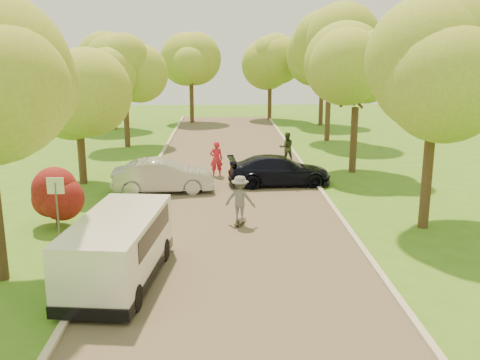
{
  "coord_description": "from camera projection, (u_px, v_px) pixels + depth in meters",
  "views": [
    {
      "loc": [
        -0.37,
        -12.99,
        6.16
      ],
      "look_at": [
        0.31,
        7.06,
        1.3
      ],
      "focal_mm": 40.0,
      "sensor_mm": 36.0,
      "label": 1
    }
  ],
  "objects": [
    {
      "name": "street_sign",
      "position": [
        56.0,
        196.0,
        17.4
      ],
      "size": [
        0.55,
        0.06,
        2.17
      ],
      "color": "#59595E",
      "rests_on": "ground"
    },
    {
      "name": "person_striped",
      "position": [
        216.0,
        159.0,
        26.75
      ],
      "size": [
        0.69,
        0.5,
        1.78
      ],
      "primitive_type": "imported",
      "rotation": [
        0.0,
        0.0,
        3.26
      ],
      "color": "red",
      "rests_on": "ground"
    },
    {
      "name": "road",
      "position": [
        232.0,
        205.0,
        21.85
      ],
      "size": [
        8.0,
        60.0,
        0.01
      ],
      "primitive_type": "cube",
      "color": "#4C4438",
      "rests_on": "ground"
    },
    {
      "name": "minivan",
      "position": [
        119.0,
        248.0,
        14.45
      ],
      "size": [
        2.48,
        5.14,
        1.84
      ],
      "rotation": [
        0.0,
        0.0,
        -0.11
      ],
      "color": "silver",
      "rests_on": "ground"
    },
    {
      "name": "ground",
      "position": [
        237.0,
        291.0,
        14.08
      ],
      "size": [
        100.0,
        100.0,
        0.0
      ],
      "primitive_type": "plane",
      "color": "#3B721B",
      "rests_on": "ground"
    },
    {
      "name": "tree_bg_b",
      "position": [
        325.0,
        58.0,
        44.13
      ],
      "size": [
        5.12,
        5.0,
        7.95
      ],
      "color": "#382619",
      "rests_on": "ground"
    },
    {
      "name": "silver_sedan",
      "position": [
        163.0,
        176.0,
        23.75
      ],
      "size": [
        4.58,
        1.94,
        1.47
      ],
      "primitive_type": "imported",
      "rotation": [
        0.0,
        0.0,
        1.66
      ],
      "color": "#AFB0B4",
      "rests_on": "ground"
    },
    {
      "name": "tree_r_midb",
      "position": [
        361.0,
        77.0,
        26.74
      ],
      "size": [
        4.51,
        4.4,
        7.01
      ],
      "color": "#382619",
      "rests_on": "ground"
    },
    {
      "name": "curb_left",
      "position": [
        132.0,
        205.0,
        21.7
      ],
      "size": [
        0.18,
        60.0,
        0.12
      ],
      "primitive_type": "cube",
      "color": "#B2AD9E",
      "rests_on": "ground"
    },
    {
      "name": "tree_l_far",
      "position": [
        127.0,
        62.0,
        33.95
      ],
      "size": [
        4.92,
        4.8,
        7.79
      ],
      "color": "#382619",
      "rests_on": "ground"
    },
    {
      "name": "person_olive",
      "position": [
        287.0,
        147.0,
        30.12
      ],
      "size": [
        0.9,
        0.74,
        1.72
      ],
      "primitive_type": "imported",
      "rotation": [
        0.0,
        0.0,
        3.26
      ],
      "color": "#2E3721",
      "rests_on": "ground"
    },
    {
      "name": "skateboarder",
      "position": [
        240.0,
        199.0,
        19.24
      ],
      "size": [
        1.24,
        0.92,
        1.71
      ],
      "primitive_type": "imported",
      "rotation": [
        0.0,
        0.0,
        2.85
      ],
      "color": "slate",
      "rests_on": "longboard"
    },
    {
      "name": "tree_bg_c",
      "position": [
        193.0,
        64.0,
        45.83
      ],
      "size": [
        4.92,
        4.8,
        7.33
      ],
      "color": "#382619",
      "rests_on": "ground"
    },
    {
      "name": "tree_l_midb",
      "position": [
        81.0,
        86.0,
        24.43
      ],
      "size": [
        4.3,
        4.2,
        6.62
      ],
      "color": "#382619",
      "rests_on": "ground"
    },
    {
      "name": "red_shrub",
      "position": [
        56.0,
        197.0,
        18.95
      ],
      "size": [
        1.7,
        1.7,
        1.95
      ],
      "color": "#382619",
      "rests_on": "ground"
    },
    {
      "name": "dark_sedan",
      "position": [
        279.0,
        170.0,
        25.06
      ],
      "size": [
        4.93,
        2.25,
        1.4
      ],
      "primitive_type": "imported",
      "rotation": [
        0.0,
        0.0,
        1.63
      ],
      "color": "black",
      "rests_on": "ground"
    },
    {
      "name": "tree_bg_a",
      "position": [
        114.0,
        62.0,
        41.68
      ],
      "size": [
        5.12,
        5.0,
        7.72
      ],
      "color": "#382619",
      "rests_on": "ground"
    },
    {
      "name": "tree_bg_d",
      "position": [
        273.0,
        60.0,
        47.93
      ],
      "size": [
        5.12,
        5.0,
        7.72
      ],
      "color": "#382619",
      "rests_on": "ground"
    },
    {
      "name": "longboard",
      "position": [
        240.0,
        222.0,
        19.45
      ],
      "size": [
        0.48,
        0.91,
        0.1
      ],
      "rotation": [
        0.0,
        0.0,
        2.85
      ],
      "color": "black",
      "rests_on": "ground"
    },
    {
      "name": "tree_r_far",
      "position": [
        333.0,
        56.0,
        36.25
      ],
      "size": [
        5.33,
        5.2,
        8.34
      ],
      "color": "#382619",
      "rests_on": "ground"
    },
    {
      "name": "curb_right",
      "position": [
        330.0,
        203.0,
        21.97
      ],
      "size": [
        0.18,
        60.0,
        0.12
      ],
      "primitive_type": "cube",
      "color": "#B2AD9E",
      "rests_on": "ground"
    },
    {
      "name": "tree_r_mida",
      "position": [
        443.0,
        70.0,
        17.86
      ],
      "size": [
        5.13,
        5.0,
        7.95
      ],
      "color": "#382619",
      "rests_on": "ground"
    }
  ]
}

